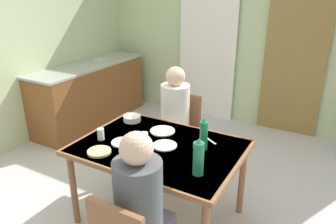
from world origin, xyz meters
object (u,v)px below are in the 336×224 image
object	(u,v)px
dining_table	(159,153)
person_far_diner	(174,108)
chair_far_diner	(180,128)
serving_bowl_center	(132,118)
kitchen_counter	(90,93)
water_bottle_green_near	(198,158)
water_bottle_green_far	(204,135)
person_near_diner	(140,197)

from	to	relation	value
dining_table	person_far_diner	xyz separation A→B (m)	(-0.24, 0.71, 0.12)
chair_far_diner	serving_bowl_center	size ratio (longest dim) A/B	5.12
kitchen_counter	water_bottle_green_near	bearing A→B (deg)	-32.89
dining_table	chair_far_diner	xyz separation A→B (m)	(-0.24, 0.84, -0.17)
kitchen_counter	chair_far_diner	world-z (taller)	kitchen_counter
water_bottle_green_far	kitchen_counter	bearing A→B (deg)	152.16
person_near_diner	serving_bowl_center	world-z (taller)	person_near_diner
chair_far_diner	person_far_diner	bearing A→B (deg)	90.00
kitchen_counter	water_bottle_green_far	xyz separation A→B (m)	(2.38, -1.26, 0.41)
person_far_diner	water_bottle_green_near	bearing A→B (deg)	126.47
dining_table	person_far_diner	size ratio (longest dim) A/B	1.76
kitchen_counter	dining_table	bearing A→B (deg)	-34.12
person_near_diner	dining_table	bearing A→B (deg)	111.93
dining_table	kitchen_counter	bearing A→B (deg)	145.88
kitchen_counter	water_bottle_green_far	size ratio (longest dim) A/B	6.98
kitchen_counter	person_far_diner	bearing A→B (deg)	-20.48
person_far_diner	dining_table	bearing A→B (deg)	108.52
chair_far_diner	serving_bowl_center	bearing A→B (deg)	64.05
dining_table	chair_far_diner	bearing A→B (deg)	105.69
person_far_diner	serving_bowl_center	world-z (taller)	person_far_diner
water_bottle_green_near	person_far_diner	bearing A→B (deg)	126.47
person_near_diner	water_bottle_green_far	bearing A→B (deg)	86.07
serving_bowl_center	water_bottle_green_near	bearing A→B (deg)	-29.83
dining_table	person_near_diner	size ratio (longest dim) A/B	1.76
dining_table	water_bottle_green_near	world-z (taller)	water_bottle_green_near
kitchen_counter	serving_bowl_center	distance (m)	1.90
water_bottle_green_near	dining_table	bearing A→B (deg)	152.99
person_far_diner	serving_bowl_center	bearing A→B (deg)	56.79
water_bottle_green_far	serving_bowl_center	size ratio (longest dim) A/B	1.63
chair_far_diner	person_far_diner	distance (m)	0.31
chair_far_diner	person_far_diner	size ratio (longest dim) A/B	1.13
person_near_diner	serving_bowl_center	size ratio (longest dim) A/B	4.53
water_bottle_green_far	serving_bowl_center	world-z (taller)	water_bottle_green_far
dining_table	person_near_diner	world-z (taller)	person_near_diner
dining_table	water_bottle_green_near	size ratio (longest dim) A/B	4.80
kitchen_counter	serving_bowl_center	size ratio (longest dim) A/B	11.36
kitchen_counter	water_bottle_green_far	bearing A→B (deg)	-27.84
chair_far_diner	water_bottle_green_near	bearing A→B (deg)	122.85
dining_table	water_bottle_green_far	world-z (taller)	water_bottle_green_far
person_near_diner	water_bottle_green_far	size ratio (longest dim) A/B	2.78
chair_far_diner	person_near_diner	world-z (taller)	person_near_diner
serving_bowl_center	person_far_diner	bearing A→B (deg)	56.79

